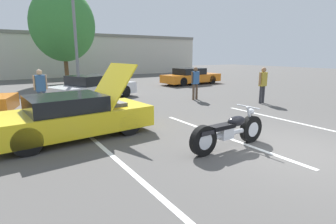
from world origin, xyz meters
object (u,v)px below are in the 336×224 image
at_px(motorcycle, 229,132).
at_px(spectator_by_show_car, 195,81).
at_px(spectator_near_motorcycle, 41,87).
at_px(light_pole, 76,25).
at_px(parked_car_right_row, 191,77).
at_px(show_car_hood_open, 73,116).
at_px(spectator_midground, 263,82).
at_px(tree_background, 63,25).
at_px(parked_car_mid_row, 94,88).

bearing_deg(motorcycle, spectator_by_show_car, 55.98).
relative_size(motorcycle, spectator_near_motorcycle, 1.42).
xyz_separation_m(light_pole, parked_car_right_row, (8.19, -1.06, -3.43)).
relative_size(show_car_hood_open, spectator_by_show_car, 2.65).
bearing_deg(light_pole, show_car_hood_open, -105.68).
height_order(spectator_near_motorcycle, spectator_midground, spectator_near_motorcycle).
xyz_separation_m(tree_background, motorcycle, (-0.11, -18.09, -4.09)).
relative_size(spectator_by_show_car, spectator_midground, 0.98).
xyz_separation_m(parked_car_mid_row, spectator_by_show_car, (4.34, -2.89, 0.39)).
xyz_separation_m(motorcycle, spectator_near_motorcycle, (-3.21, 7.27, 0.58)).
relative_size(parked_car_mid_row, spectator_by_show_car, 2.89).
bearing_deg(motorcycle, parked_car_right_row, 53.97).
xyz_separation_m(show_car_hood_open, parked_car_mid_row, (2.42, 5.88, -0.00)).
height_order(light_pole, spectator_midground, light_pole).
bearing_deg(parked_car_right_row, motorcycle, -127.61).
bearing_deg(spectator_near_motorcycle, show_car_hood_open, -86.64).
relative_size(light_pole, spectator_by_show_car, 4.42).
bearing_deg(motorcycle, parked_car_mid_row, 91.50).
relative_size(show_car_hood_open, parked_car_right_row, 0.89).
xyz_separation_m(parked_car_right_row, spectator_midground, (-2.16, -8.29, 0.41)).
bearing_deg(motorcycle, light_pole, 88.92).
height_order(light_pole, tree_background, tree_background).
xyz_separation_m(show_car_hood_open, spectator_midground, (8.78, 0.47, 0.41)).
xyz_separation_m(motorcycle, spectator_by_show_car, (3.78, 6.06, 0.55)).
bearing_deg(spectator_midground, spectator_by_show_car, 128.77).
distance_m(motorcycle, spectator_by_show_car, 7.16).
bearing_deg(parked_car_right_row, parked_car_mid_row, -164.96).
distance_m(light_pole, spectator_near_motorcycle, 7.05).
distance_m(show_car_hood_open, parked_car_mid_row, 6.36).
height_order(spectator_by_show_car, spectator_midground, spectator_midground).
bearing_deg(show_car_hood_open, parked_car_mid_row, 63.52).
height_order(light_pole, spectator_near_motorcycle, light_pole).
bearing_deg(spectator_by_show_car, spectator_near_motorcycle, 170.21).
distance_m(show_car_hood_open, parked_car_right_row, 14.02).
distance_m(light_pole, tree_background, 5.24).
bearing_deg(spectator_by_show_car, spectator_midground, -51.23).
distance_m(motorcycle, parked_car_mid_row, 8.96).
height_order(show_car_hood_open, parked_car_mid_row, show_car_hood_open).
bearing_deg(spectator_near_motorcycle, parked_car_right_row, 22.14).
bearing_deg(parked_car_mid_row, spectator_midground, -61.99).
height_order(tree_background, spectator_midground, tree_background).
relative_size(light_pole, tree_background, 0.99).
distance_m(tree_background, parked_car_mid_row, 9.98).
bearing_deg(spectator_by_show_car, light_pole, 120.36).
height_order(show_car_hood_open, spectator_midground, show_car_hood_open).
height_order(motorcycle, spectator_midground, spectator_midground).
relative_size(spectator_near_motorcycle, spectator_by_show_car, 1.03).
xyz_separation_m(show_car_hood_open, parked_car_right_row, (10.94, 8.76, -0.01)).
bearing_deg(show_car_hood_open, spectator_midground, -1.05).
bearing_deg(tree_background, spectator_by_show_car, -73.02).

